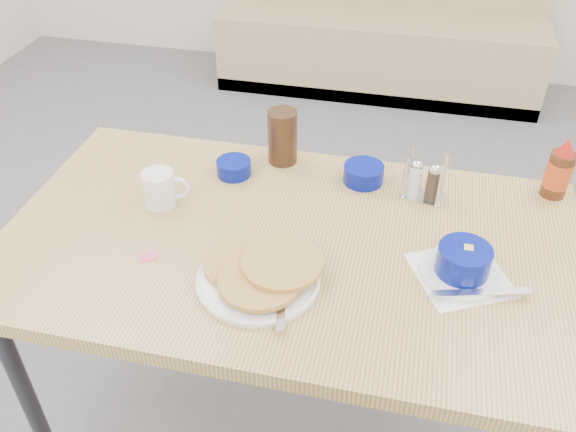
% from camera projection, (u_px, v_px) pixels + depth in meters
% --- Properties ---
extents(booth_bench, '(1.90, 0.56, 1.22)m').
position_uv_depth(booth_bench, '(382.00, 28.00, 3.67)').
color(booth_bench, tan).
rests_on(booth_bench, ground).
extents(dining_table, '(1.40, 0.80, 0.76)m').
position_uv_depth(dining_table, '(289.00, 258.00, 1.51)').
color(dining_table, tan).
rests_on(dining_table, ground).
extents(pancake_plate, '(0.28, 0.28, 0.05)m').
position_uv_depth(pancake_plate, '(260.00, 274.00, 1.35)').
color(pancake_plate, white).
rests_on(pancake_plate, dining_table).
extents(coffee_mug, '(0.12, 0.08, 0.09)m').
position_uv_depth(coffee_mug, '(160.00, 188.00, 1.56)').
color(coffee_mug, white).
rests_on(coffee_mug, dining_table).
extents(grits_setting, '(0.28, 0.26, 0.08)m').
position_uv_depth(grits_setting, '(463.00, 265.00, 1.35)').
color(grits_setting, white).
rests_on(grits_setting, dining_table).
extents(creamer_bowl, '(0.10, 0.10, 0.04)m').
position_uv_depth(creamer_bowl, '(234.00, 168.00, 1.68)').
color(creamer_bowl, '#05117E').
rests_on(creamer_bowl, dining_table).
extents(butter_bowl, '(0.11, 0.11, 0.05)m').
position_uv_depth(butter_bowl, '(364.00, 174.00, 1.65)').
color(butter_bowl, '#05117E').
rests_on(butter_bowl, dining_table).
extents(amber_tumbler, '(0.11, 0.11, 0.16)m').
position_uv_depth(amber_tumbler, '(283.00, 137.00, 1.70)').
color(amber_tumbler, '#311D0F').
rests_on(amber_tumbler, dining_table).
extents(condiment_caddy, '(0.12, 0.08, 0.13)m').
position_uv_depth(condiment_caddy, '(424.00, 183.00, 1.58)').
color(condiment_caddy, silver).
rests_on(condiment_caddy, dining_table).
extents(syrup_bottle, '(0.06, 0.06, 0.17)m').
position_uv_depth(syrup_bottle, '(559.00, 171.00, 1.57)').
color(syrup_bottle, '#47230F').
rests_on(syrup_bottle, dining_table).
extents(sugar_wrapper, '(0.05, 0.04, 0.00)m').
position_uv_depth(sugar_wrapper, '(149.00, 257.00, 1.42)').
color(sugar_wrapper, '#EC4E7B').
rests_on(sugar_wrapper, dining_table).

